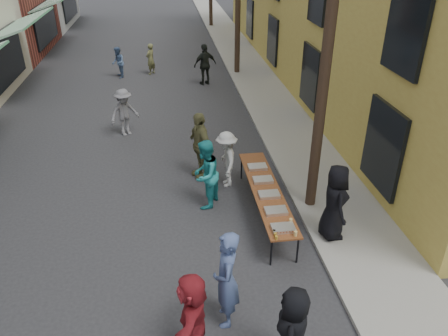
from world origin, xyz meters
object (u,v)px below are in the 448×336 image
object	(u,v)px
catering_tray_sausage	(283,228)
guest_front_c	(205,175)
utility_pole_near	(330,30)
guest_front_a	(292,332)
server	(335,202)
serving_table	(266,191)

from	to	relation	value
catering_tray_sausage	guest_front_c	distance (m)	2.71
utility_pole_near	catering_tray_sausage	size ratio (longest dim) A/B	18.00
catering_tray_sausage	guest_front_c	xyz separation A→B (m)	(-1.45, 2.29, 0.14)
guest_front_c	guest_front_a	bearing A→B (deg)	36.96
guest_front_a	server	xyz separation A→B (m)	(1.87, 3.25, 0.15)
serving_table	server	size ratio (longest dim) A/B	2.19
serving_table	guest_front_c	size ratio (longest dim) A/B	2.16
guest_front_a	guest_front_c	distance (m)	5.12
serving_table	guest_front_a	world-z (taller)	guest_front_a
utility_pole_near	catering_tray_sausage	bearing A→B (deg)	-123.78
serving_table	guest_front_a	bearing A→B (deg)	-97.32
guest_front_c	server	world-z (taller)	server
utility_pole_near	guest_front_c	xyz separation A→B (m)	(-2.70, 0.42, -3.57)
guest_front_a	utility_pole_near	bearing A→B (deg)	-179.38
utility_pole_near	serving_table	bearing A→B (deg)	-170.05
serving_table	catering_tray_sausage	world-z (taller)	catering_tray_sausage
guest_front_c	serving_table	bearing A→B (deg)	93.33
guest_front_a	serving_table	bearing A→B (deg)	-165.26
serving_table	server	world-z (taller)	server
serving_table	guest_front_a	xyz separation A→B (m)	(-0.57, -4.41, 0.15)
guest_front_c	catering_tray_sausage	bearing A→B (deg)	59.40
catering_tray_sausage	serving_table	bearing A→B (deg)	90.00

